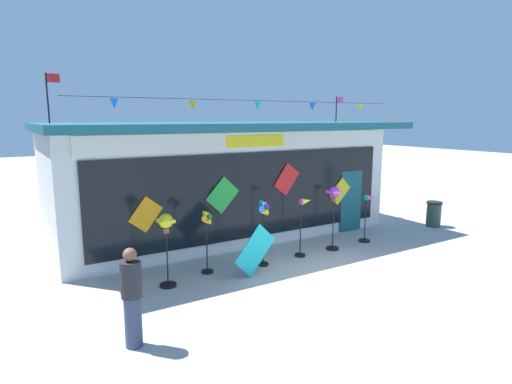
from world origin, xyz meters
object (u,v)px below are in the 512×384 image
kite_shop_building (221,177)px  person_mid_plaza (132,297)px  wind_spinner_center_left (264,220)px  wind_spinner_left (207,233)px  wind_spinner_far_left (166,233)px  display_kite_on_ground (255,250)px  wind_spinner_center_right (304,220)px  trash_bin (434,214)px  wind_spinner_far_right (368,213)px  wind_spinner_right (334,202)px

kite_shop_building → person_mid_plaza: 7.25m
kite_shop_building → wind_spinner_center_left: 3.57m
wind_spinner_left → wind_spinner_far_left: bearing=-165.8°
wind_spinner_far_left → display_kite_on_ground: bearing=-11.8°
wind_spinner_far_left → wind_spinner_center_right: size_ratio=1.04×
wind_spinner_far_left → trash_bin: 9.75m
wind_spinner_far_left → wind_spinner_center_left: size_ratio=0.97×
kite_shop_building → wind_spinner_center_right: size_ratio=6.70×
wind_spinner_left → wind_spinner_far_right: wind_spinner_left is taller
wind_spinner_far_right → display_kite_on_ground: bearing=-171.9°
wind_spinner_center_right → person_mid_plaza: 5.71m
trash_bin → wind_spinner_far_right: bearing=-178.3°
person_mid_plaza → trash_bin: bearing=95.2°
wind_spinner_center_right → wind_spinner_far_right: size_ratio=1.10×
wind_spinner_far_right → wind_spinner_center_right: bearing=-178.2°
wind_spinner_right → display_kite_on_ground: wind_spinner_right is taller
wind_spinner_center_right → trash_bin: bearing=1.7°
kite_shop_building → display_kite_on_ground: size_ratio=9.56×
kite_shop_building → trash_bin: kite_shop_building is taller
wind_spinner_center_right → display_kite_on_ground: 1.99m
wind_spinner_left → trash_bin: (8.61, 0.01, -0.57)m
wind_spinner_left → person_mid_plaza: size_ratio=0.93×
kite_shop_building → trash_bin: size_ratio=12.29×
kite_shop_building → wind_spinner_far_right: bearing=-45.1°
wind_spinner_left → trash_bin: bearing=0.1°
wind_spinner_left → wind_spinner_center_left: 1.47m
wind_spinner_right → trash_bin: 4.86m
wind_spinner_right → trash_bin: (4.76, 0.17, -0.94)m
wind_spinner_center_right → trash_bin: size_ratio=1.83×
wind_spinner_center_right → wind_spinner_far_left: bearing=-178.2°
wind_spinner_center_right → wind_spinner_right: bearing=0.1°
person_mid_plaza → display_kite_on_ground: size_ratio=1.50×
kite_shop_building → wind_spinner_left: size_ratio=6.86×
wind_spinner_center_right → display_kite_on_ground: size_ratio=1.43×
trash_bin → wind_spinner_far_left: bearing=-178.3°
wind_spinner_center_right → wind_spinner_right: size_ratio=0.87×
wind_spinner_far_left → wind_spinner_far_right: size_ratio=1.15×
trash_bin → wind_spinner_center_left: bearing=-177.8°
kite_shop_building → wind_spinner_center_right: bearing=-77.3°
wind_spinner_left → wind_spinner_far_right: bearing=-0.9°
wind_spinner_far_left → wind_spinner_left: bearing=14.2°
kite_shop_building → wind_spinner_far_left: kite_shop_building is taller
kite_shop_building → display_kite_on_ground: kite_shop_building is taller
wind_spinner_left → wind_spinner_right: bearing=-2.3°
kite_shop_building → wind_spinner_far_right: size_ratio=7.39×
kite_shop_building → wind_spinner_far_left: bearing=-132.0°
wind_spinner_center_right → wind_spinner_far_right: 2.52m
wind_spinner_left → person_mid_plaza: 3.45m
trash_bin → display_kite_on_ground: size_ratio=0.78×
wind_spinner_far_left → wind_spinner_right: wind_spinner_right is taller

